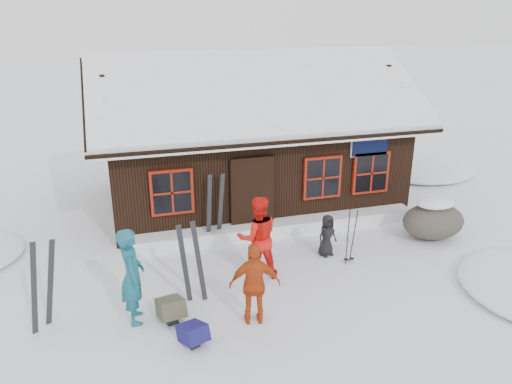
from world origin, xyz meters
TOP-DOWN VIEW (x-y plane):
  - ground at (0.00, 0.00)m, footprint 120.00×120.00m
  - mountain_hut at (1.50, 4.98)m, footprint 8.90×6.09m
  - snow_drift at (1.50, 2.25)m, footprint 7.60×0.60m
  - snow_mounds at (1.65, 1.86)m, footprint 20.60×13.20m
  - skier_teal at (-2.23, -0.61)m, footprint 0.45×0.68m
  - skier_orange_left at (0.42, 0.31)m, footprint 0.95×0.77m
  - skier_orange_right at (-0.11, -1.29)m, footprint 1.00×0.57m
  - skier_crouched at (2.25, 0.80)m, footprint 0.57×0.45m
  - boulder at (5.23, 0.94)m, footprint 1.60×1.20m
  - ski_pair_left at (-3.80, -0.34)m, footprint 0.59×0.31m
  - ski_pair_mid at (-1.09, -0.27)m, footprint 0.56×0.14m
  - ski_pair_right at (-0.12, 2.20)m, footprint 0.53×0.16m
  - ski_poles at (2.61, 0.32)m, footprint 0.24×0.12m
  - backpack_blue at (-1.32, -1.60)m, footprint 0.55×0.63m
  - backpack_olive at (-1.59, -0.77)m, footprint 0.55×0.67m

SIDE VIEW (x-z plane):
  - ground at x=0.00m, z-range 0.00..0.00m
  - snow_mounds at x=1.65m, z-range -0.24..0.24m
  - backpack_blue at x=-1.32m, z-range 0.00..0.29m
  - backpack_olive at x=-1.59m, z-range 0.00..0.33m
  - snow_drift at x=1.50m, z-range 0.00..0.35m
  - boulder at x=5.23m, z-range 0.01..0.94m
  - skier_crouched at x=2.25m, z-range 0.00..1.01m
  - ski_poles at x=2.61m, z-range -0.04..1.30m
  - skier_orange_right at x=-0.11m, z-range 0.00..1.60m
  - ski_pair_left at x=-3.80m, z-range -0.05..1.70m
  - ski_pair_mid at x=-1.09m, z-range -0.05..1.71m
  - ski_pair_right at x=-0.12m, z-range -0.05..1.79m
  - skier_orange_left at x=0.42m, z-range 0.00..1.85m
  - skier_teal at x=-2.23m, z-range 0.00..1.87m
  - mountain_hut at x=1.50m, z-range -0.63..3.79m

